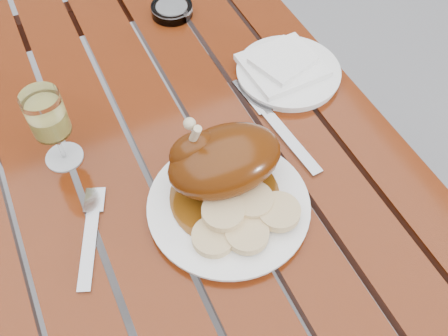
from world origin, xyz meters
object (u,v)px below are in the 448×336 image
Objects in this scene: wine_glass at (53,129)px; side_plate at (288,73)px; dinner_plate at (229,206)px; table at (184,244)px; ashtray at (172,10)px.

wine_glass is 0.75× the size of side_plate.
dinner_plate is 0.32m from wine_glass.
wine_glass is (-0.18, 0.06, 0.45)m from table.
ashtray is at bearing 115.79° from side_plate.
side_plate is 0.32m from ashtray.
table is at bearing -19.27° from wine_glass.
dinner_plate and side_plate have the same top height.
wine_glass is at bearing -178.65° from side_plate.
ashtray is (0.33, 0.30, -0.07)m from wine_glass.
ashtray is (0.15, 0.36, 0.39)m from table.
ashtray is (0.11, 0.52, 0.00)m from dinner_plate.
ashtray is at bearing 67.46° from table.
table is 0.49m from wine_glass.
side_plate is (0.47, 0.01, -0.07)m from wine_glass.
ashtray reaches higher than dinner_plate.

